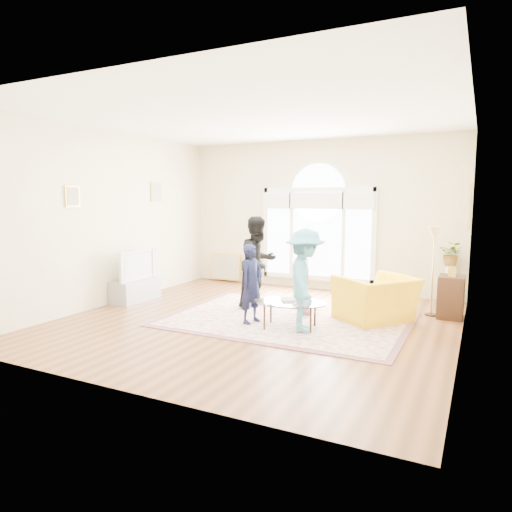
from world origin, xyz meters
The scene contains 17 objects.
ground centered at (0.00, 0.00, 0.00)m, with size 6.00×6.00×0.00m, color #55331A.
room_shell centered at (0.01, 2.83, 1.57)m, with size 6.00×6.00×6.00m.
area_rug centered at (0.41, 0.35, 0.01)m, with size 3.60×2.60×0.02m, color beige.
rug_border centered at (0.41, 0.35, 0.01)m, with size 3.80×2.80×0.01m, color #7B4B53.
tv_console centered at (-2.75, 0.30, 0.21)m, with size 0.45×1.00×0.42m, color gray.
television centered at (-2.74, 0.30, 0.71)m, with size 0.17×1.00×0.58m.
coffee_table centered at (0.65, -0.15, 0.40)m, with size 1.20×0.89×0.54m.
armchair centered at (1.72, 0.88, 0.36)m, with size 1.12×0.98×0.73m, color yellow.
side_cabinet centered at (2.78, 1.66, 0.35)m, with size 0.40×0.50×0.70m, color black.
floor_lamp centered at (2.48, 1.67, 1.28)m, with size 0.29×0.29×1.51m.
plant_pedestal centered at (2.70, 2.87, 0.35)m, with size 0.20×0.20×0.70m, color white.
potted_plant centered at (2.70, 2.87, 0.93)m, with size 0.42×0.36×0.47m, color #33722D.
leaning_picture centered at (-2.26, 2.90, 0.00)m, with size 0.80×0.05×0.62m, color tan.
child_navy centered at (-0.01, -0.14, 0.64)m, with size 0.45×0.30×1.24m, color #131733.
child_black centered at (-0.39, 0.88, 0.84)m, with size 0.79×0.62×1.63m, color black.
child_pink centered at (0.52, 0.70, 0.59)m, with size 0.67×0.28×1.15m, color #C789A2.
child_blue centered at (0.90, -0.20, 0.78)m, with size 0.98×0.56×1.52m, color #52A7CA.
Camera 1 is at (3.18, -6.40, 1.97)m, focal length 32.00 mm.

